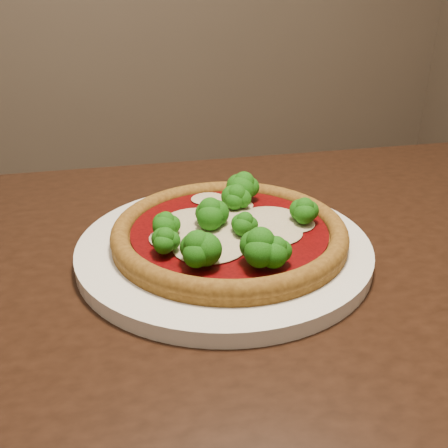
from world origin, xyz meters
name	(u,v)px	position (x,y,z in m)	size (l,w,h in m)	color
dining_table	(274,343)	(0.23, 0.07, 0.65)	(1.23, 0.91, 0.75)	black
plate	(224,247)	(0.19, 0.13, 0.76)	(0.34, 0.34, 0.02)	white
pizza	(230,229)	(0.20, 0.12, 0.78)	(0.28, 0.28, 0.06)	brown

